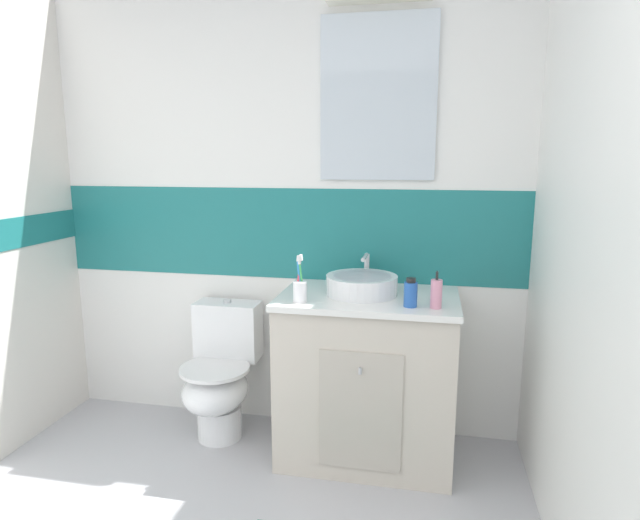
{
  "coord_description": "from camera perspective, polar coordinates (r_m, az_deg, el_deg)",
  "views": [
    {
      "loc": [
        0.78,
        -0.4,
        1.51
      ],
      "look_at": [
        0.28,
        2.05,
        1.03
      ],
      "focal_mm": 29.74,
      "sensor_mm": 36.0,
      "label": 1
    }
  ],
  "objects": [
    {
      "name": "lotion_bottle_short",
      "position": [
        2.42,
        9.73,
        -3.56
      ],
      "size": [
        0.06,
        0.06,
        0.13
      ],
      "color": "#2659B2",
      "rests_on": "vanity_cabinet"
    },
    {
      "name": "soap_dispenser",
      "position": [
        2.42,
        12.4,
        -3.54
      ],
      "size": [
        0.05,
        0.05,
        0.17
      ],
      "color": "pink",
      "rests_on": "vanity_cabinet"
    },
    {
      "name": "sink_basin",
      "position": [
        2.62,
        4.52,
        -2.58
      ],
      "size": [
        0.35,
        0.4,
        0.18
      ],
      "color": "white",
      "rests_on": "vanity_cabinet"
    },
    {
      "name": "toothbrush_cup",
      "position": [
        2.47,
        -2.18,
        -3.1
      ],
      "size": [
        0.06,
        0.06,
        0.22
      ],
      "color": "white",
      "rests_on": "vanity_cabinet"
    },
    {
      "name": "vanity_cabinet",
      "position": [
        2.76,
        5.11,
        -12.32
      ],
      "size": [
        0.87,
        0.59,
        0.85
      ],
      "color": "beige",
      "rests_on": "ground_plane"
    },
    {
      "name": "wall_right_plain",
      "position": [
        1.72,
        30.73,
        0.69
      ],
      "size": [
        0.1,
        3.48,
        2.5
      ],
      "primitive_type": "cube",
      "color": "white",
      "rests_on": "ground_plane"
    },
    {
      "name": "toilet",
      "position": [
        3.0,
        -10.69,
        -12.12
      ],
      "size": [
        0.37,
        0.5,
        0.74
      ],
      "color": "white",
      "rests_on": "ground_plane"
    },
    {
      "name": "wall_back_tiled",
      "position": [
        2.96,
        -3.6,
        6.09
      ],
      "size": [
        3.2,
        0.2,
        2.5
      ],
      "color": "white",
      "rests_on": "ground_plane"
    }
  ]
}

